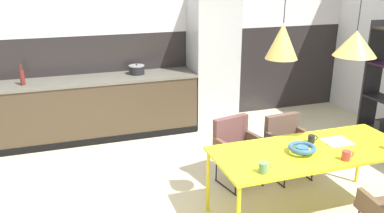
{
  "coord_description": "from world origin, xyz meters",
  "views": [
    {
      "loc": [
        -1.52,
        -3.0,
        2.38
      ],
      "look_at": [
        -0.2,
        0.95,
        0.96
      ],
      "focal_mm": 37.09,
      "sensor_mm": 36.0,
      "label": 1
    }
  ],
  "objects_px": {
    "armchair_near_window": "(237,143)",
    "bottle_spice_small": "(22,77)",
    "open_book": "(337,142)",
    "dining_table": "(311,153)",
    "mug_glass_clear": "(346,155)",
    "pendant_lamp_over_table_near": "(282,41)",
    "armchair_head_of_table": "(287,139)",
    "cooking_pot": "(137,70)",
    "mug_wide_latte": "(312,139)",
    "pendant_lamp_over_table_far": "(356,43)",
    "mug_dark_espresso": "(263,168)",
    "fruit_bowl": "(302,148)",
    "refrigerator_column": "(213,62)"
  },
  "relations": [
    {
      "from": "open_book",
      "to": "fruit_bowl",
      "type": "bearing_deg",
      "value": -167.29
    },
    {
      "from": "fruit_bowl",
      "to": "pendant_lamp_over_table_far",
      "type": "distance_m",
      "value": 1.11
    },
    {
      "from": "open_book",
      "to": "mug_dark_espresso",
      "type": "bearing_deg",
      "value": -161.56
    },
    {
      "from": "dining_table",
      "to": "cooking_pot",
      "type": "relative_size",
      "value": 8.31
    },
    {
      "from": "mug_dark_espresso",
      "to": "pendant_lamp_over_table_near",
      "type": "height_order",
      "value": "pendant_lamp_over_table_near"
    },
    {
      "from": "dining_table",
      "to": "open_book",
      "type": "bearing_deg",
      "value": 11.24
    },
    {
      "from": "mug_wide_latte",
      "to": "mug_dark_espresso",
      "type": "distance_m",
      "value": 0.88
    },
    {
      "from": "refrigerator_column",
      "to": "pendant_lamp_over_table_far",
      "type": "height_order",
      "value": "pendant_lamp_over_table_far"
    },
    {
      "from": "refrigerator_column",
      "to": "dining_table",
      "type": "height_order",
      "value": "refrigerator_column"
    },
    {
      "from": "cooking_pot",
      "to": "pendant_lamp_over_table_far",
      "type": "bearing_deg",
      "value": -60.24
    },
    {
      "from": "armchair_head_of_table",
      "to": "mug_wide_latte",
      "type": "bearing_deg",
      "value": 72.71
    },
    {
      "from": "pendant_lamp_over_table_near",
      "to": "fruit_bowl",
      "type": "bearing_deg",
      "value": -17.29
    },
    {
      "from": "bottle_spice_small",
      "to": "pendant_lamp_over_table_far",
      "type": "relative_size",
      "value": 0.22
    },
    {
      "from": "armchair_near_window",
      "to": "bottle_spice_small",
      "type": "distance_m",
      "value": 3.03
    },
    {
      "from": "mug_wide_latte",
      "to": "open_book",
      "type": "bearing_deg",
      "value": -16.43
    },
    {
      "from": "refrigerator_column",
      "to": "mug_glass_clear",
      "type": "distance_m",
      "value": 3.05
    },
    {
      "from": "dining_table",
      "to": "bottle_spice_small",
      "type": "xyz_separation_m",
      "value": [
        -2.77,
        2.68,
        0.34
      ]
    },
    {
      "from": "pendant_lamp_over_table_far",
      "to": "cooking_pot",
      "type": "bearing_deg",
      "value": 119.76
    },
    {
      "from": "open_book",
      "to": "mug_wide_latte",
      "type": "xyz_separation_m",
      "value": [
        -0.25,
        0.08,
        0.03
      ]
    },
    {
      "from": "mug_dark_espresso",
      "to": "bottle_spice_small",
      "type": "relative_size",
      "value": 0.43
    },
    {
      "from": "open_book",
      "to": "bottle_spice_small",
      "type": "xyz_separation_m",
      "value": [
        -3.12,
        2.61,
        0.29
      ]
    },
    {
      "from": "mug_wide_latte",
      "to": "pendant_lamp_over_table_far",
      "type": "distance_m",
      "value": 1.03
    },
    {
      "from": "armchair_near_window",
      "to": "fruit_bowl",
      "type": "relative_size",
      "value": 2.89
    },
    {
      "from": "fruit_bowl",
      "to": "bottle_spice_small",
      "type": "distance_m",
      "value": 3.79
    },
    {
      "from": "dining_table",
      "to": "armchair_head_of_table",
      "type": "relative_size",
      "value": 2.64
    },
    {
      "from": "dining_table",
      "to": "mug_dark_espresso",
      "type": "bearing_deg",
      "value": -158.04
    },
    {
      "from": "mug_dark_espresso",
      "to": "cooking_pot",
      "type": "height_order",
      "value": "cooking_pot"
    },
    {
      "from": "bottle_spice_small",
      "to": "pendant_lamp_over_table_near",
      "type": "relative_size",
      "value": 0.23
    },
    {
      "from": "armchair_near_window",
      "to": "bottle_spice_small",
      "type": "xyz_separation_m",
      "value": [
        -2.36,
        1.83,
        0.53
      ]
    },
    {
      "from": "armchair_head_of_table",
      "to": "mug_wide_latte",
      "type": "height_order",
      "value": "mug_wide_latte"
    },
    {
      "from": "open_book",
      "to": "cooking_pot",
      "type": "distance_m",
      "value": 3.14
    },
    {
      "from": "armchair_near_window",
      "to": "refrigerator_column",
      "type": "bearing_deg",
      "value": -115.56
    },
    {
      "from": "mug_dark_espresso",
      "to": "pendant_lamp_over_table_far",
      "type": "relative_size",
      "value": 0.1
    },
    {
      "from": "mug_glass_clear",
      "to": "cooking_pot",
      "type": "bearing_deg",
      "value": 113.59
    },
    {
      "from": "armchair_head_of_table",
      "to": "pendant_lamp_over_table_far",
      "type": "bearing_deg",
      "value": 96.49
    },
    {
      "from": "pendant_lamp_over_table_near",
      "to": "pendant_lamp_over_table_far",
      "type": "distance_m",
      "value": 0.79
    },
    {
      "from": "mug_glass_clear",
      "to": "pendant_lamp_over_table_near",
      "type": "bearing_deg",
      "value": 149.11
    },
    {
      "from": "open_book",
      "to": "cooking_pot",
      "type": "relative_size",
      "value": 1.13
    },
    {
      "from": "pendant_lamp_over_table_far",
      "to": "refrigerator_column",
      "type": "bearing_deg",
      "value": 97.77
    },
    {
      "from": "cooking_pot",
      "to": "armchair_near_window",
      "type": "bearing_deg",
      "value": -68.34
    },
    {
      "from": "fruit_bowl",
      "to": "open_book",
      "type": "relative_size",
      "value": 1.0
    },
    {
      "from": "mug_wide_latte",
      "to": "bottle_spice_small",
      "type": "distance_m",
      "value": 3.83
    },
    {
      "from": "open_book",
      "to": "bottle_spice_small",
      "type": "height_order",
      "value": "bottle_spice_small"
    },
    {
      "from": "armchair_head_of_table",
      "to": "open_book",
      "type": "distance_m",
      "value": 0.78
    },
    {
      "from": "mug_glass_clear",
      "to": "pendant_lamp_over_table_near",
      "type": "height_order",
      "value": "pendant_lamp_over_table_near"
    },
    {
      "from": "open_book",
      "to": "bottle_spice_small",
      "type": "bearing_deg",
      "value": 140.11
    },
    {
      "from": "pendant_lamp_over_table_far",
      "to": "dining_table",
      "type": "bearing_deg",
      "value": -174.31
    },
    {
      "from": "armchair_head_of_table",
      "to": "cooking_pot",
      "type": "xyz_separation_m",
      "value": [
        -1.42,
        2.0,
        0.5
      ]
    },
    {
      "from": "armchair_near_window",
      "to": "cooking_pot",
      "type": "xyz_separation_m",
      "value": [
        -0.77,
        1.95,
        0.49
      ]
    },
    {
      "from": "armchair_head_of_table",
      "to": "cooking_pot",
      "type": "distance_m",
      "value": 2.5
    }
  ]
}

